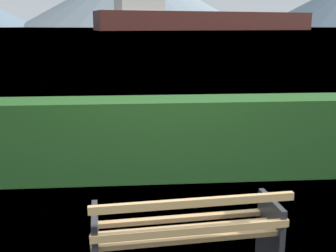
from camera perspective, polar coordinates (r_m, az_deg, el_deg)
name	(u,v)px	position (r m, az deg, el deg)	size (l,w,h in m)	color
water_surface	(135,28)	(309.65, -4.67, 13.53)	(620.00, 620.00, 0.00)	#7A99A8
park_bench	(187,234)	(3.64, 2.71, -14.98)	(1.69, 0.71, 0.87)	tan
hedge_row	(165,138)	(5.92, -0.41, -1.72)	(12.33, 0.69, 1.17)	#285B23
cargo_ship_large	(193,14)	(194.73, 3.48, 15.44)	(106.56, 44.65, 25.82)	#471E19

